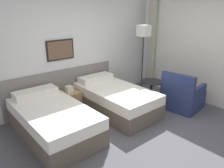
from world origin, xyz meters
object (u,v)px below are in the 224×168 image
Objects in this scene: bed_near_window at (115,99)px; side_table at (151,88)px; nightstand at (70,101)px; armchair at (182,97)px; bed_near_door at (53,120)px; floor_lamp at (144,35)px.

side_table is at bearing -20.92° from bed_near_window.
armchair is at bearing -38.28° from nightstand.
bed_near_door reaches higher than side_table.
floor_lamp is 1.81m from armchair.
armchair is (-0.03, -1.29, -1.28)m from floor_lamp.
nightstand is 2.46m from floor_lamp.
floor_lamp reaches higher than bed_near_window.
bed_near_door and bed_near_window have the same top height.
bed_near_window is 3.15× the size of side_table.
side_table is (1.59, -1.02, 0.20)m from nightstand.
bed_near_window is at bearing -163.04° from floor_lamp.
bed_near_window reaches higher than side_table.
nightstand is at bearing 44.67° from armchair.
side_table is at bearing -32.66° from nightstand.
bed_near_door is 2.15× the size of armchair.
side_table is (0.84, -0.32, 0.15)m from bed_near_window.
bed_near_window is 1.55m from armchair.
nightstand is (0.75, 0.70, -0.05)m from bed_near_door.
nightstand is at bearing 43.01° from bed_near_door.
nightstand is 0.95× the size of side_table.
bed_near_window is at bearing 47.80° from armchair.
side_table reaches higher than nightstand.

